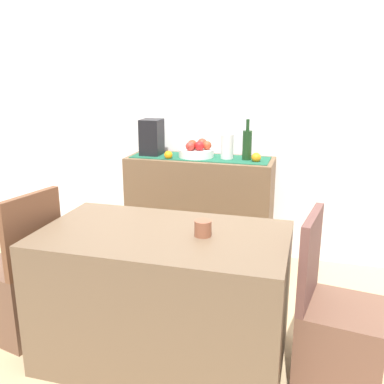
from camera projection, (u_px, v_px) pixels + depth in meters
ground_plane at (185, 319)px, 2.84m from camera, size 6.40×6.40×0.02m
room_wall_rear at (225, 95)px, 3.56m from camera, size 6.40×0.06×2.70m
sideboard_console at (200, 210)px, 3.61m from camera, size 1.17×0.42×0.88m
table_runner at (200, 157)px, 3.49m from camera, size 1.10×0.32×0.01m
fruit_bowl at (196, 153)px, 3.49m from camera, size 0.28×0.28×0.06m
apple_rear at (202, 143)px, 3.51m from camera, size 0.08×0.08×0.08m
apple_upper at (192, 145)px, 3.47m from camera, size 0.08×0.08×0.08m
apple_front at (193, 144)px, 3.53m from camera, size 0.06×0.06×0.06m
apple_center at (199, 146)px, 3.42m from camera, size 0.07×0.07×0.07m
apple_right at (190, 146)px, 3.40m from camera, size 0.07×0.07×0.07m
apple_left at (207, 145)px, 3.45m from camera, size 0.07×0.07×0.07m
wine_bottle at (247, 145)px, 3.36m from camera, size 0.07×0.07×0.32m
coffee_maker at (152, 137)px, 3.55m from camera, size 0.16×0.18×0.29m
ceramic_vase at (227, 147)px, 3.40m from camera, size 0.10×0.10×0.20m
orange_loose_near_bowl at (256, 157)px, 3.31m from camera, size 0.07×0.07×0.07m
orange_loose_far at (168, 155)px, 3.43m from camera, size 0.07×0.07×0.07m
dining_table at (163, 296)px, 2.38m from camera, size 1.30×0.74×0.74m
coffee_cup at (203, 228)px, 2.22m from camera, size 0.09×0.09×0.08m
chair_near_window at (20, 291)px, 2.64m from camera, size 0.48×0.48×0.90m
chair_by_corner at (337, 339)px, 2.17m from camera, size 0.46×0.46×0.90m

